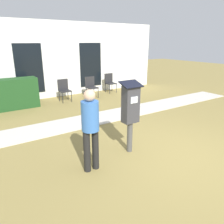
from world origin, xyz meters
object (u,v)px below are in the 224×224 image
object	(u,v)px
outdoor_chair_middle	(91,85)
outdoor_chair_right	(110,81)
parking_meter	(130,108)
outdoor_chair_left	(64,88)
person_standing	(90,125)

from	to	relation	value
outdoor_chair_middle	outdoor_chair_right	world-z (taller)	same
outdoor_chair_right	outdoor_chair_middle	bearing A→B (deg)	-149.20
parking_meter	outdoor_chair_middle	size ratio (longest dim) A/B	1.77
outdoor_chair_right	outdoor_chair_left	bearing A→B (deg)	-158.60
person_standing	outdoor_chair_right	distance (m)	6.78
parking_meter	outdoor_chair_middle	distance (m)	5.19
outdoor_chair_left	person_standing	bearing A→B (deg)	-115.22
parking_meter	outdoor_chair_right	size ratio (longest dim) A/B	1.77
outdoor_chair_left	outdoor_chair_right	size ratio (longest dim) A/B	1.00
outdoor_chair_middle	parking_meter	bearing A→B (deg)	-122.39
person_standing	outdoor_chair_middle	xyz separation A→B (m)	(2.71, 5.09, -0.40)
person_standing	outdoor_chair_left	xyz separation A→B (m)	(1.48, 5.12, -0.40)
outdoor_chair_middle	outdoor_chair_right	bearing A→B (deg)	4.27
parking_meter	person_standing	world-z (taller)	parking_meter
outdoor_chair_middle	outdoor_chair_right	size ratio (longest dim) A/B	1.00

